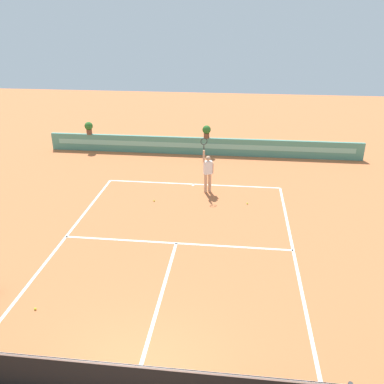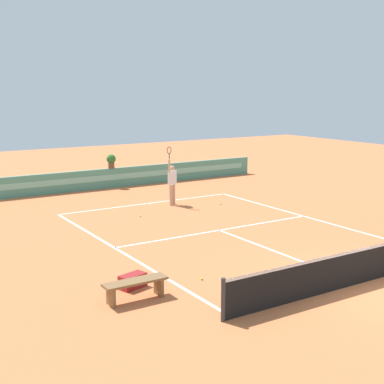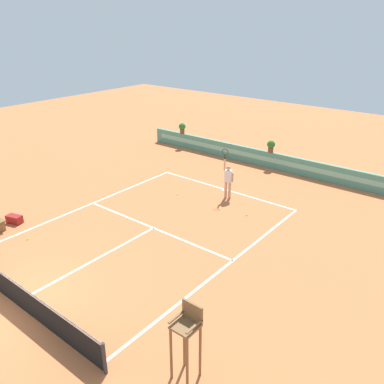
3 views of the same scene
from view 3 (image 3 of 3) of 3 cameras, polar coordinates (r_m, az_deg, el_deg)
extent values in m
plane|color=#C66B3D|center=(17.28, -6.45, -5.63)|extent=(60.00, 60.00, 0.00)
cube|color=white|center=(21.39, 4.65, 0.39)|extent=(8.22, 0.10, 0.01)
cube|color=white|center=(17.53, -5.53, -5.13)|extent=(8.22, 0.10, 0.01)
cube|color=white|center=(15.73, -13.70, -9.38)|extent=(0.10, 6.40, 0.01)
cube|color=white|center=(20.09, -14.96, -1.96)|extent=(0.10, 11.89, 0.01)
cube|color=white|center=(15.01, 4.86, -10.47)|extent=(0.10, 11.89, 0.01)
cube|color=white|center=(21.31, 4.50, 0.31)|extent=(0.10, 0.20, 0.01)
cylinder|color=#333333|center=(11.13, -12.40, -22.18)|extent=(0.10, 0.10, 1.00)
cube|color=black|center=(14.16, -24.22, -12.77)|extent=(8.82, 0.02, 0.95)
cube|color=white|center=(13.92, -24.53, -11.28)|extent=(8.82, 0.03, 0.06)
cube|color=#4C8E7A|center=(24.85, 10.55, 4.63)|extent=(18.00, 0.20, 1.00)
cube|color=#7ABCA8|center=(24.75, 10.44, 4.68)|extent=(17.10, 0.01, 0.28)
cylinder|color=brown|center=(10.61, -3.00, -22.06)|extent=(0.07, 0.07, 1.60)
cylinder|color=brown|center=(10.37, -0.70, -23.34)|extent=(0.07, 0.07, 1.60)
cylinder|color=brown|center=(10.88, -1.11, -20.58)|extent=(0.07, 0.07, 1.60)
cylinder|color=brown|center=(10.65, 1.17, -21.77)|extent=(0.07, 0.07, 1.60)
cube|color=brown|center=(10.05, -0.94, -18.61)|extent=(0.60, 0.60, 0.06)
cube|color=brown|center=(10.03, 0.07, -16.65)|extent=(0.60, 0.06, 0.48)
cube|color=brown|center=(10.08, -2.19, -17.32)|extent=(0.06, 0.60, 0.04)
cube|color=brown|center=(9.82, 0.34, -18.62)|extent=(0.06, 0.60, 0.04)
cube|color=brown|center=(18.89, -25.66, -4.55)|extent=(0.08, 0.40, 0.45)
cube|color=maroon|center=(19.47, -24.02, -3.56)|extent=(0.77, 0.53, 0.36)
cylinder|color=tan|center=(20.18, 5.39, 0.28)|extent=(0.14, 0.14, 0.90)
cylinder|color=tan|center=(20.21, 4.84, 0.34)|extent=(0.14, 0.14, 0.90)
cube|color=white|center=(19.91, 5.19, 2.30)|extent=(0.42, 0.34, 0.60)
sphere|color=tan|center=(19.76, 5.24, 3.46)|extent=(0.22, 0.22, 0.22)
cylinder|color=tan|center=(19.76, 4.68, 3.84)|extent=(0.09, 0.09, 0.55)
cylinder|color=black|center=(19.62, 4.72, 5.00)|extent=(0.04, 0.04, 0.24)
torus|color=#262626|center=(19.54, 4.74, 5.72)|extent=(0.30, 0.15, 0.31)
cylinder|color=tan|center=(19.90, 5.81, 2.10)|extent=(0.09, 0.09, 0.50)
sphere|color=#CCE033|center=(20.64, -2.10, -0.33)|extent=(0.07, 0.07, 0.07)
sphere|color=#CCE033|center=(18.66, 7.82, -3.26)|extent=(0.07, 0.07, 0.07)
sphere|color=#CCE033|center=(17.89, -22.43, -6.23)|extent=(0.07, 0.07, 0.07)
cylinder|color=brown|center=(24.55, 11.16, 5.92)|extent=(0.32, 0.32, 0.28)
sphere|color=#2D6B28|center=(24.45, 11.22, 6.69)|extent=(0.48, 0.48, 0.48)
cylinder|color=brown|center=(28.23, -1.40, 8.65)|extent=(0.32, 0.32, 0.28)
sphere|color=#2D6B28|center=(28.14, -1.41, 9.33)|extent=(0.48, 0.48, 0.48)
camera|label=1|loc=(9.00, -61.24, 6.55)|focal=38.05mm
camera|label=2|loc=(22.50, -62.15, 2.39)|focal=50.73mm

